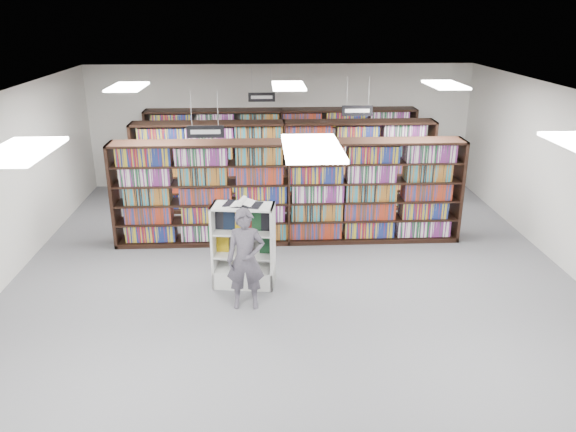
{
  "coord_description": "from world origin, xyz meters",
  "views": [
    {
      "loc": [
        -0.53,
        -8.74,
        4.54
      ],
      "look_at": [
        -0.08,
        0.5,
        1.1
      ],
      "focal_mm": 35.0,
      "sensor_mm": 36.0,
      "label": 1
    }
  ],
  "objects_px": {
    "endcap_display": "(244,257)",
    "shopper": "(246,259)",
    "open_book": "(242,203)",
    "bookshelf_row_near": "(288,192)"
  },
  "relations": [
    {
      "from": "open_book",
      "to": "shopper",
      "type": "height_order",
      "value": "shopper"
    },
    {
      "from": "bookshelf_row_near",
      "to": "shopper",
      "type": "xyz_separation_m",
      "value": [
        -0.81,
        -2.7,
        -0.22
      ]
    },
    {
      "from": "open_book",
      "to": "shopper",
      "type": "distance_m",
      "value": 1.05
    },
    {
      "from": "bookshelf_row_near",
      "to": "open_book",
      "type": "relative_size",
      "value": 10.18
    },
    {
      "from": "endcap_display",
      "to": "shopper",
      "type": "distance_m",
      "value": 0.88
    },
    {
      "from": "shopper",
      "to": "bookshelf_row_near",
      "type": "bearing_deg",
      "value": 74.68
    },
    {
      "from": "shopper",
      "to": "endcap_display",
      "type": "bearing_deg",
      "value": 94.71
    },
    {
      "from": "endcap_display",
      "to": "shopper",
      "type": "relative_size",
      "value": 0.88
    },
    {
      "from": "bookshelf_row_near",
      "to": "endcap_display",
      "type": "distance_m",
      "value": 2.15
    },
    {
      "from": "endcap_display",
      "to": "shopper",
      "type": "height_order",
      "value": "shopper"
    }
  ]
}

